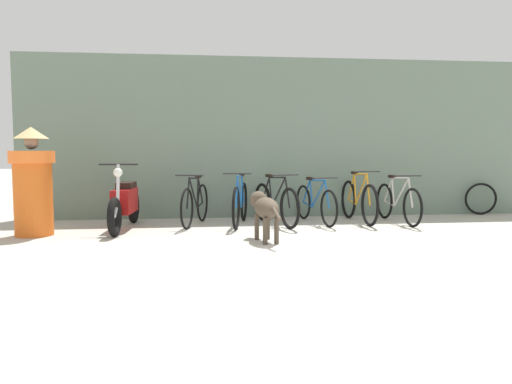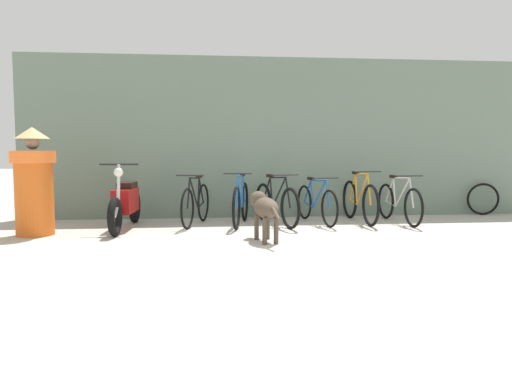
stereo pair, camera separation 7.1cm
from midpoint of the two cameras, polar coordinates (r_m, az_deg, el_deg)
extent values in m
plane|color=#B7B2A5|center=(6.20, 9.66, -6.95)|extent=(60.00, 60.00, 0.00)
cube|color=slate|center=(9.50, 4.04, 6.17)|extent=(9.85, 0.20, 2.97)
torus|color=black|center=(7.98, -7.59, -1.90)|extent=(0.21, 0.65, 0.66)
torus|color=black|center=(8.88, -5.81, -1.21)|extent=(0.21, 0.65, 0.66)
cylinder|color=black|center=(8.31, -6.87, -0.14)|extent=(0.15, 0.46, 0.55)
cylinder|color=black|center=(8.57, -6.36, -0.09)|extent=(0.06, 0.13, 0.50)
cylinder|color=black|center=(8.33, -6.79, 1.60)|extent=(0.17, 0.54, 0.06)
cylinder|color=black|center=(8.72, -6.11, -1.49)|extent=(0.12, 0.35, 0.08)
cylinder|color=black|center=(8.74, -6.05, 0.17)|extent=(0.10, 0.28, 0.46)
cylinder|color=black|center=(8.02, -7.46, -0.14)|extent=(0.07, 0.17, 0.49)
cube|color=black|center=(8.60, -6.29, 1.79)|extent=(0.12, 0.19, 0.05)
cylinder|color=black|center=(8.07, -7.34, 1.89)|extent=(0.45, 0.14, 0.02)
torus|color=black|center=(7.87, -1.99, -1.86)|extent=(0.19, 0.68, 0.69)
torus|color=black|center=(8.87, -1.06, -1.11)|extent=(0.19, 0.68, 0.69)
cylinder|color=#1959A5|center=(8.24, -1.61, 0.00)|extent=(0.13, 0.50, 0.57)
cylinder|color=#1959A5|center=(8.52, -1.34, 0.04)|extent=(0.05, 0.13, 0.52)
cylinder|color=#1959A5|center=(8.27, -1.57, 1.81)|extent=(0.15, 0.57, 0.06)
cylinder|color=#1959A5|center=(8.68, -1.22, -1.41)|extent=(0.11, 0.38, 0.08)
cylinder|color=#1959A5|center=(8.71, -1.18, 0.32)|extent=(0.09, 0.30, 0.48)
cylinder|color=#1959A5|center=(7.92, -1.92, 0.00)|extent=(0.07, 0.18, 0.51)
cube|color=black|center=(8.55, -1.30, 2.00)|extent=(0.11, 0.19, 0.05)
cylinder|color=black|center=(7.98, -1.85, 2.12)|extent=(0.45, 0.12, 0.02)
torus|color=black|center=(7.95, 4.18, -1.87)|extent=(0.23, 0.66, 0.67)
torus|color=black|center=(8.94, 1.07, -1.13)|extent=(0.23, 0.66, 0.67)
cylinder|color=black|center=(8.31, 2.89, -0.07)|extent=(0.18, 0.53, 0.56)
cylinder|color=black|center=(8.60, 2.00, -0.02)|extent=(0.06, 0.14, 0.51)
cylinder|color=black|center=(8.34, 2.74, 1.68)|extent=(0.20, 0.62, 0.06)
cylinder|color=black|center=(8.76, 1.59, -1.42)|extent=(0.14, 0.41, 0.08)
cylinder|color=black|center=(8.79, 1.45, 0.25)|extent=(0.12, 0.32, 0.47)
cylinder|color=black|center=(8.00, 3.93, -0.08)|extent=(0.08, 0.19, 0.49)
cube|color=black|center=(8.63, 1.86, 1.87)|extent=(0.12, 0.19, 0.05)
cylinder|color=black|center=(8.06, 3.68, 1.97)|extent=(0.45, 0.15, 0.02)
torus|color=black|center=(8.20, 8.66, -1.89)|extent=(0.16, 0.62, 0.62)
torus|color=black|center=(9.17, 5.77, -1.16)|extent=(0.16, 0.62, 0.62)
cylinder|color=#1959A5|center=(8.55, 7.48, -0.24)|extent=(0.13, 0.52, 0.52)
cylinder|color=#1959A5|center=(8.83, 6.65, -0.18)|extent=(0.05, 0.14, 0.47)
cylinder|color=#1959A5|center=(8.58, 7.35, 1.34)|extent=(0.15, 0.61, 0.06)
cylinder|color=#1959A5|center=(8.98, 6.26, -1.43)|extent=(0.10, 0.40, 0.07)
cylinder|color=#1959A5|center=(9.01, 6.14, 0.08)|extent=(0.09, 0.32, 0.44)
cylinder|color=#1959A5|center=(8.25, 8.44, -0.27)|extent=(0.06, 0.19, 0.46)
cube|color=black|center=(8.86, 6.53, 1.55)|extent=(0.10, 0.19, 0.05)
cylinder|color=black|center=(8.30, 8.23, 1.60)|extent=(0.46, 0.11, 0.02)
torus|color=black|center=(8.43, 13.21, -1.50)|extent=(0.08, 0.71, 0.70)
torus|color=black|center=(9.38, 10.87, -0.83)|extent=(0.08, 0.71, 0.70)
cylinder|color=orange|center=(8.77, 12.27, 0.26)|extent=(0.05, 0.51, 0.58)
cylinder|color=orange|center=(9.05, 11.60, 0.30)|extent=(0.03, 0.13, 0.53)
cylinder|color=orange|center=(8.81, 12.18, 2.00)|extent=(0.06, 0.59, 0.06)
cylinder|color=orange|center=(9.20, 11.27, -1.11)|extent=(0.05, 0.39, 0.08)
cylinder|color=orange|center=(9.23, 11.19, 0.55)|extent=(0.04, 0.31, 0.49)
cylinder|color=orange|center=(8.47, 13.05, 0.27)|extent=(0.04, 0.18, 0.52)
cube|color=black|center=(9.08, 11.52, 2.17)|extent=(0.08, 0.18, 0.05)
cylinder|color=black|center=(8.53, 12.89, 2.29)|extent=(0.46, 0.05, 0.02)
torus|color=black|center=(8.51, 17.79, -1.72)|extent=(0.08, 0.65, 0.65)
torus|color=black|center=(9.48, 14.82, -1.01)|extent=(0.08, 0.65, 0.65)
cylinder|color=beige|center=(8.86, 16.59, -0.08)|extent=(0.06, 0.53, 0.54)
cylinder|color=beige|center=(9.14, 15.74, -0.02)|extent=(0.04, 0.14, 0.49)
cylinder|color=beige|center=(8.90, 16.48, 1.51)|extent=(0.06, 0.62, 0.06)
cylinder|color=beige|center=(9.30, 15.33, -1.29)|extent=(0.05, 0.41, 0.08)
cylinder|color=beige|center=(9.32, 15.22, 0.24)|extent=(0.05, 0.32, 0.45)
cylinder|color=beige|center=(8.56, 17.58, -0.10)|extent=(0.04, 0.19, 0.48)
cube|color=black|center=(9.17, 15.64, 1.71)|extent=(0.08, 0.18, 0.05)
cylinder|color=black|center=(8.61, 17.38, 1.77)|extent=(0.46, 0.05, 0.02)
torus|color=black|center=(7.54, -15.56, -2.75)|extent=(0.15, 0.58, 0.58)
torus|color=black|center=(8.89, -13.47, -1.59)|extent=(0.15, 0.58, 0.58)
cube|color=maroon|center=(8.19, -14.46, -0.95)|extent=(0.33, 0.80, 0.37)
cube|color=black|center=(8.31, -14.28, 0.77)|extent=(0.27, 0.51, 0.10)
cylinder|color=silver|center=(7.75, -15.19, 0.89)|extent=(0.06, 0.16, 0.60)
cylinder|color=silver|center=(7.63, -15.39, -2.02)|extent=(0.06, 0.24, 0.20)
cylinder|color=black|center=(7.79, -15.15, 3.07)|extent=(0.58, 0.07, 0.03)
sphere|color=silver|center=(7.76, -15.19, 2.18)|extent=(0.15, 0.15, 0.14)
ellipsoid|color=#4C3F33|center=(6.81, 1.47, -1.84)|extent=(0.40, 0.67, 0.29)
cylinder|color=#4C3F33|center=(7.01, 0.36, -4.03)|extent=(0.07, 0.07, 0.36)
cylinder|color=#4C3F33|center=(7.06, 1.61, -3.98)|extent=(0.07, 0.07, 0.36)
cylinder|color=#4C3F33|center=(6.65, 1.31, -4.52)|extent=(0.07, 0.07, 0.36)
cylinder|color=#4C3F33|center=(6.70, 2.62, -4.46)|extent=(0.07, 0.07, 0.36)
sphere|color=#4C3F33|center=(7.17, 0.55, -0.87)|extent=(0.29, 0.29, 0.25)
ellipsoid|color=#4C3F33|center=(7.27, 0.31, -0.94)|extent=(0.12, 0.15, 0.09)
cylinder|color=#4C3F33|center=(6.42, 2.61, -2.52)|extent=(0.09, 0.27, 0.16)
cylinder|color=orange|center=(8.04, -23.79, -0.12)|extent=(0.76, 0.76, 1.25)
cylinder|color=orange|center=(8.01, -23.92, 3.69)|extent=(0.90, 0.90, 0.18)
sphere|color=tan|center=(8.01, -23.97, 5.18)|extent=(0.28, 0.28, 0.20)
cone|color=tan|center=(8.01, -24.00, 6.19)|extent=(0.70, 0.70, 0.17)
torus|color=black|center=(10.65, 24.69, -0.74)|extent=(0.62, 0.14, 0.62)
camera|label=1|loc=(0.04, -89.72, 0.02)|focal=35.00mm
camera|label=2|loc=(0.04, 90.28, -0.02)|focal=35.00mm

